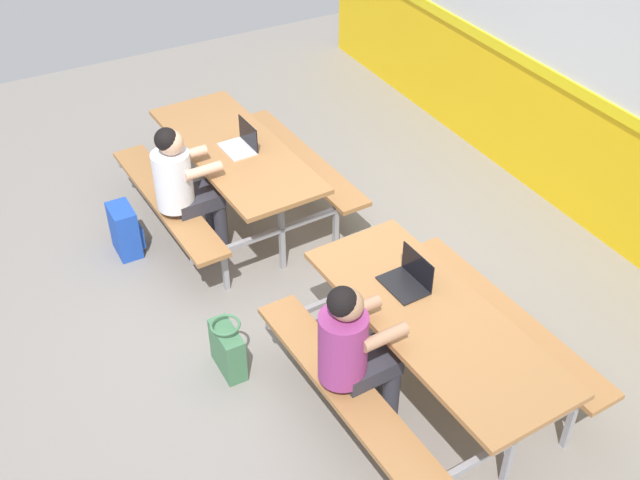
# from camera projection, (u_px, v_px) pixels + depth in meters

# --- Properties ---
(ground_plane) EXTENTS (10.00, 10.00, 0.02)m
(ground_plane) POSITION_uv_depth(u_px,v_px,m) (317.00, 297.00, 6.06)
(ground_plane) COLOR gray
(accent_backdrop) EXTENTS (8.00, 0.14, 2.60)m
(accent_backdrop) POSITION_uv_depth(u_px,v_px,m) (592.00, 81.00, 6.25)
(accent_backdrop) COLOR yellow
(accent_backdrop) RESTS_ON ground
(picnic_table_left) EXTENTS (1.97, 1.63, 0.74)m
(picnic_table_left) POSITION_uv_depth(u_px,v_px,m) (236.00, 164.00, 6.52)
(picnic_table_left) COLOR #9E6B3D
(picnic_table_left) RESTS_ON ground
(picnic_table_right) EXTENTS (1.97, 1.63, 0.74)m
(picnic_table_right) POSITION_uv_depth(u_px,v_px,m) (432.00, 335.00, 4.91)
(picnic_table_right) COLOR #9E6B3D
(picnic_table_right) RESTS_ON ground
(student_nearer) EXTENTS (0.37, 0.53, 1.21)m
(student_nearer) POSITION_uv_depth(u_px,v_px,m) (183.00, 182.00, 6.06)
(student_nearer) COLOR #2D2D38
(student_nearer) RESTS_ON ground
(student_further) EXTENTS (0.37, 0.53, 1.21)m
(student_further) POSITION_uv_depth(u_px,v_px,m) (354.00, 347.00, 4.64)
(student_further) COLOR #2D2D38
(student_further) RESTS_ON ground
(laptop_silver) EXTENTS (0.33, 0.23, 0.22)m
(laptop_silver) POSITION_uv_depth(u_px,v_px,m) (241.00, 144.00, 6.37)
(laptop_silver) COLOR silver
(laptop_silver) RESTS_ON picnic_table_left
(laptop_dark) EXTENTS (0.33, 0.23, 0.22)m
(laptop_dark) POSITION_uv_depth(u_px,v_px,m) (408.00, 279.00, 5.02)
(laptop_dark) COLOR black
(laptop_dark) RESTS_ON picnic_table_right
(backpack_dark) EXTENTS (0.30, 0.22, 0.44)m
(backpack_dark) POSITION_uv_depth(u_px,v_px,m) (125.00, 231.00, 6.38)
(backpack_dark) COLOR #1E47B2
(backpack_dark) RESTS_ON ground
(tote_bag_bright) EXTENTS (0.34, 0.21, 0.43)m
(tote_bag_bright) POSITION_uv_depth(u_px,v_px,m) (228.00, 349.00, 5.34)
(tote_bag_bright) COLOR #3F724C
(tote_bag_bright) RESTS_ON ground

